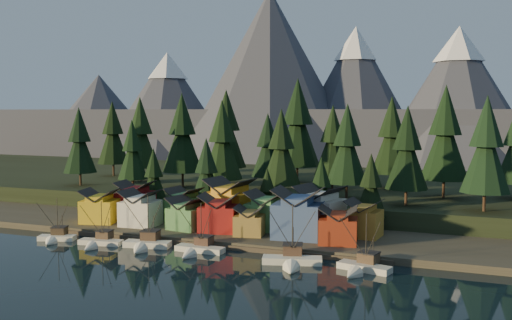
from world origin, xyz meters
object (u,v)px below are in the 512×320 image
at_px(boat_5, 292,253).
at_px(house_back_0, 135,199).
at_px(house_front_0, 100,205).
at_px(boat_1, 98,237).
at_px(boat_6, 362,260).
at_px(house_back_1, 184,204).
at_px(boat_0, 55,232).
at_px(house_front_1, 140,207).
at_px(boat_2, 145,237).
at_px(boat_3, 197,243).

distance_m(boat_5, house_back_0, 55.96).
xyz_separation_m(boat_5, house_front_0, (-55.39, 15.43, 3.50)).
bearing_deg(boat_1, boat_6, -7.25).
relative_size(boat_6, house_back_0, 1.18).
relative_size(boat_1, boat_6, 0.93).
bearing_deg(house_back_1, house_front_0, -149.79).
distance_m(boat_1, house_front_0, 19.62).
bearing_deg(house_back_0, boat_1, -85.50).
xyz_separation_m(boat_0, boat_5, (56.09, 0.11, 0.22)).
height_order(boat_0, house_front_1, house_front_1).
distance_m(boat_0, house_back_1, 31.44).
bearing_deg(boat_6, boat_0, -165.70).
distance_m(boat_6, house_back_0, 68.06).
distance_m(boat_5, house_front_0, 57.61).
distance_m(boat_1, boat_2, 11.02).
height_order(house_front_0, house_back_1, house_back_1).
relative_size(boat_0, boat_6, 0.91).
xyz_separation_m(boat_1, house_back_0, (-6.16, 24.10, 4.56)).
distance_m(boat_1, boat_6, 57.58).
relative_size(boat_0, boat_2, 0.86).
bearing_deg(boat_0, boat_1, -18.68).
bearing_deg(boat_1, boat_5, -7.50).
distance_m(house_front_0, house_back_0, 9.76).
height_order(boat_1, boat_6, boat_6).
bearing_deg(house_front_1, boat_5, -22.70).
bearing_deg(house_back_0, house_back_1, -9.49).
distance_m(house_front_0, house_back_1, 21.00).
height_order(boat_0, boat_2, boat_2).
bearing_deg(boat_2, boat_0, 173.38).
bearing_deg(boat_1, house_back_1, 63.58).
distance_m(boat_3, house_back_0, 36.89).
bearing_deg(boat_5, boat_0, 164.73).
bearing_deg(boat_1, boat_0, 171.36).
relative_size(boat_0, house_back_0, 1.07).
relative_size(boat_3, house_front_0, 1.19).
bearing_deg(house_front_0, house_front_1, -12.54).
relative_size(boat_5, house_front_1, 1.46).
bearing_deg(house_back_1, house_front_1, -125.98).
relative_size(house_front_0, house_front_1, 1.12).
xyz_separation_m(boat_2, boat_3, (12.25, 0.32, -0.38)).
relative_size(boat_3, house_back_1, 1.39).
height_order(house_front_0, house_back_0, house_back_0).
height_order(boat_1, boat_5, boat_5).
bearing_deg(house_back_0, boat_0, -113.08).
bearing_deg(boat_0, boat_2, -13.81).
relative_size(boat_1, house_front_1, 1.25).
bearing_deg(house_back_1, boat_0, -123.27).
bearing_deg(house_front_0, house_back_1, 10.21).
bearing_deg(boat_3, boat_0, -175.91).
distance_m(house_back_0, house_back_1, 14.30).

